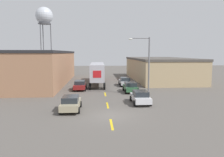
{
  "coord_description": "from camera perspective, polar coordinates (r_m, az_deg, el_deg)",
  "views": [
    {
      "loc": [
        -1.2,
        -19.91,
        5.87
      ],
      "look_at": [
        0.99,
        10.87,
        2.24
      ],
      "focal_mm": 35.0,
      "sensor_mm": 36.0,
      "label": 1
    }
  ],
  "objects": [
    {
      "name": "ground_plane",
      "position": [
        20.79,
        -0.6,
        -9.69
      ],
      "size": [
        160.0,
        160.0,
        0.0
      ],
      "primitive_type": "plane",
      "color": "#56514C"
    },
    {
      "name": "road_centerline",
      "position": [
        24.75,
        -1.18,
        -7.0
      ],
      "size": [
        0.2,
        16.06,
        0.01
      ],
      "color": "gold",
      "rests_on": "ground_plane"
    },
    {
      "name": "warehouse_left",
      "position": [
        44.2,
        -17.26,
        2.85
      ],
      "size": [
        8.85,
        28.15,
        6.24
      ],
      "color": "#9E7051",
      "rests_on": "ground_plane"
    },
    {
      "name": "warehouse_right",
      "position": [
        49.29,
        12.31,
        2.51
      ],
      "size": [
        11.63,
        23.32,
        4.78
      ],
      "color": "tan",
      "rests_on": "ground_plane"
    },
    {
      "name": "semi_truck",
      "position": [
        41.28,
        -3.87,
        1.87
      ],
      "size": [
        2.73,
        14.99,
        3.96
      ],
      "rotation": [
        0.0,
        0.0,
        -0.01
      ],
      "color": "#B21919",
      "rests_on": "ground_plane"
    },
    {
      "name": "parked_car_right_far",
      "position": [
        39.22,
        3.39,
        -0.76
      ],
      "size": [
        2.01,
        4.18,
        1.51
      ],
      "color": "#B2B2B7",
      "rests_on": "ground_plane"
    },
    {
      "name": "parked_car_right_near",
      "position": [
        25.65,
        7.43,
        -4.79
      ],
      "size": [
        2.01,
        4.18,
        1.51
      ],
      "color": "silver",
      "rests_on": "ground_plane"
    },
    {
      "name": "parked_car_left_far",
      "position": [
        35.06,
        -8.38,
        -1.71
      ],
      "size": [
        2.01,
        4.18,
        1.51
      ],
      "color": "maroon",
      "rests_on": "ground_plane"
    },
    {
      "name": "parked_car_right_mid",
      "position": [
        32.89,
        4.85,
        -2.22
      ],
      "size": [
        2.01,
        4.18,
        1.51
      ],
      "color": "#2D5B38",
      "rests_on": "ground_plane"
    },
    {
      "name": "parked_car_left_near",
      "position": [
        22.8,
        -10.73,
        -6.3
      ],
      "size": [
        2.01,
        4.18,
        1.51
      ],
      "color": "tan",
      "rests_on": "ground_plane"
    },
    {
      "name": "water_tower",
      "position": [
        80.0,
        -17.29,
        15.21
      ],
      "size": [
        5.75,
        5.75,
        21.25
      ],
      "color": "#47474C",
      "rests_on": "ground_plane"
    },
    {
      "name": "street_lamp",
      "position": [
        29.92,
        8.97,
        4.32
      ],
      "size": [
        2.94,
        0.32,
        7.96
      ],
      "color": "slate",
      "rests_on": "ground_plane"
    }
  ]
}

